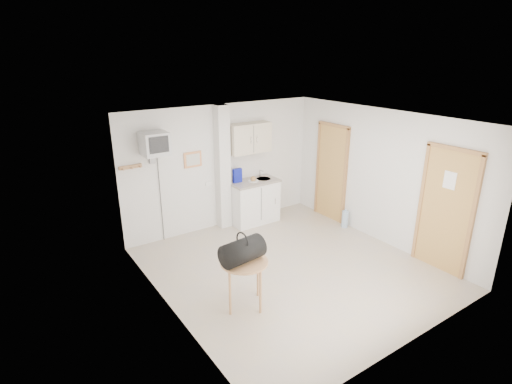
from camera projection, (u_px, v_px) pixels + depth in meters
ground at (290, 268)px, 6.72m from camera, size 4.50×4.50×0.00m
room_envelope at (301, 178)px, 6.40m from camera, size 4.24×4.54×2.55m
kitchenette at (253, 186)px, 8.32m from camera, size 1.03×0.58×2.10m
crt_television at (155, 144)px, 6.88m from camera, size 0.44×0.45×2.15m
round_table at (244, 267)px, 5.56m from camera, size 0.67×0.67×0.71m
duffel_bag at (242, 251)px, 5.45m from camera, size 0.64×0.41×0.45m
water_bottle at (345, 219)px, 8.24m from camera, size 0.13×0.13×0.40m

